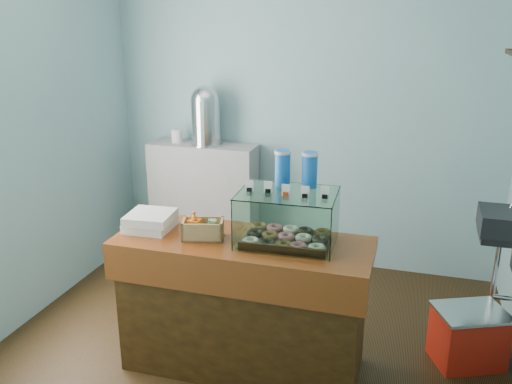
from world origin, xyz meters
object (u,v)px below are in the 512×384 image
(display_case, at_px, (289,214))
(coffee_urn, at_px, (206,114))
(red_cooler, at_px, (468,336))
(counter, at_px, (243,304))

(display_case, relative_size, coffee_urn, 1.12)
(display_case, bearing_deg, coffee_urn, 125.13)
(display_case, xyz_separation_m, red_cooler, (1.15, 0.38, -0.87))
(display_case, bearing_deg, counter, -165.04)
(display_case, bearing_deg, red_cooler, 16.06)
(counter, height_order, display_case, display_case)
(counter, bearing_deg, red_cooler, 18.00)
(coffee_urn, bearing_deg, red_cooler, -25.90)
(counter, distance_m, display_case, 0.68)
(coffee_urn, height_order, red_cooler, coffee_urn)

